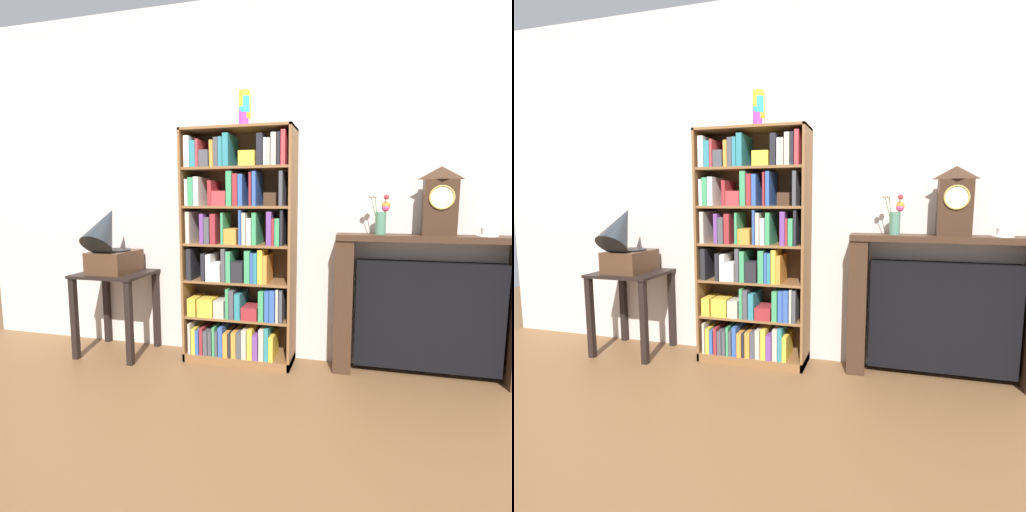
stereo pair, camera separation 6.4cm
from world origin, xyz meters
TOP-DOWN VIEW (x-y plane):
  - ground_plane at (0.00, 0.00)m, footprint 7.97×6.40m
  - wall_back at (0.16, 0.30)m, footprint 4.97×0.08m
  - bookshelf at (-0.01, 0.11)m, footprint 0.79×0.29m
  - cup_stack at (0.05, 0.10)m, footprint 0.08×0.08m
  - side_table_left at (-0.97, 0.03)m, footprint 0.52×0.46m
  - gramophone at (-0.97, -0.02)m, footprint 0.29×0.48m
  - fireplace_mantel at (1.29, 0.17)m, footprint 1.20×0.23m
  - mantel_clock at (1.32, 0.14)m, footprint 0.20×0.12m
  - flower_vase at (0.97, 0.14)m, footprint 0.14×0.12m
  - teacup_with_saucer at (1.60, 0.15)m, footprint 0.13×0.13m

SIDE VIEW (x-z plane):
  - ground_plane at x=0.00m, z-range -0.02..0.00m
  - fireplace_mantel at x=1.29m, z-range -0.01..0.95m
  - side_table_left at x=-0.97m, z-range 0.16..0.79m
  - bookshelf at x=-0.01m, z-range -0.06..1.61m
  - gramophone at x=-0.97m, z-range 0.58..1.13m
  - teacup_with_saucer at x=1.60m, z-range 0.95..1.00m
  - flower_vase at x=0.97m, z-range 0.94..1.21m
  - mantel_clock at x=1.32m, z-range 0.96..1.39m
  - wall_back at x=0.16m, z-range 0.00..2.60m
  - cup_stack at x=0.05m, z-range 1.67..1.92m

